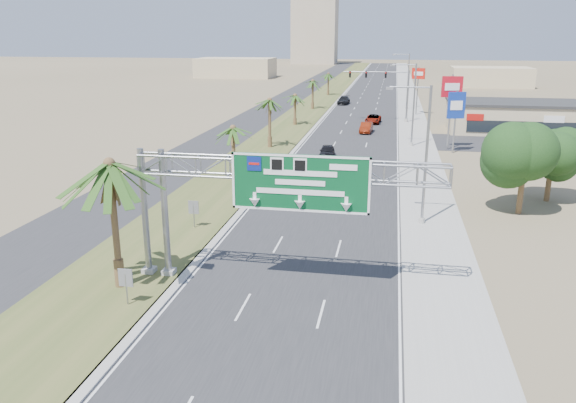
% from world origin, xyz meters
% --- Properties ---
extents(ground, '(600.00, 600.00, 0.00)m').
position_xyz_m(ground, '(0.00, 0.00, 0.00)').
color(ground, '#8C7A59').
rests_on(ground, ground).
extents(road, '(12.00, 300.00, 0.02)m').
position_xyz_m(road, '(0.00, 110.00, 0.01)').
color(road, '#28282B').
rests_on(road, ground).
extents(sidewalk_right, '(4.00, 300.00, 0.10)m').
position_xyz_m(sidewalk_right, '(8.50, 110.00, 0.05)').
color(sidewalk_right, '#9E9B93').
rests_on(sidewalk_right, ground).
extents(median_grass, '(7.00, 300.00, 0.12)m').
position_xyz_m(median_grass, '(-10.00, 110.00, 0.06)').
color(median_grass, '#435324').
rests_on(median_grass, ground).
extents(opposing_road, '(8.00, 300.00, 0.02)m').
position_xyz_m(opposing_road, '(-17.00, 110.00, 0.01)').
color(opposing_road, '#28282B').
rests_on(opposing_road, ground).
extents(sign_gantry, '(16.75, 1.24, 7.50)m').
position_xyz_m(sign_gantry, '(-1.06, 9.93, 6.06)').
color(sign_gantry, gray).
rests_on(sign_gantry, ground).
extents(palm_near, '(5.70, 5.70, 8.35)m').
position_xyz_m(palm_near, '(-9.20, 8.00, 6.93)').
color(palm_near, brown).
rests_on(palm_near, ground).
extents(palm_row_b, '(3.99, 3.99, 5.95)m').
position_xyz_m(palm_row_b, '(-9.50, 32.00, 4.90)').
color(palm_row_b, brown).
rests_on(palm_row_b, ground).
extents(palm_row_c, '(3.99, 3.99, 6.75)m').
position_xyz_m(palm_row_c, '(-9.50, 48.00, 5.66)').
color(palm_row_c, brown).
rests_on(palm_row_c, ground).
extents(palm_row_d, '(3.99, 3.99, 5.45)m').
position_xyz_m(palm_row_d, '(-9.50, 66.00, 4.42)').
color(palm_row_d, brown).
rests_on(palm_row_d, ground).
extents(palm_row_e, '(3.99, 3.99, 6.15)m').
position_xyz_m(palm_row_e, '(-9.50, 85.00, 5.09)').
color(palm_row_e, brown).
rests_on(palm_row_e, ground).
extents(palm_row_f, '(3.99, 3.99, 5.75)m').
position_xyz_m(palm_row_f, '(-9.50, 110.00, 4.71)').
color(palm_row_f, brown).
rests_on(palm_row_f, ground).
extents(streetlight_near, '(3.27, 0.44, 10.00)m').
position_xyz_m(streetlight_near, '(7.30, 22.00, 4.69)').
color(streetlight_near, gray).
rests_on(streetlight_near, ground).
extents(streetlight_mid, '(3.27, 0.44, 10.00)m').
position_xyz_m(streetlight_mid, '(7.30, 52.00, 4.69)').
color(streetlight_mid, gray).
rests_on(streetlight_mid, ground).
extents(streetlight_far, '(3.27, 0.44, 10.00)m').
position_xyz_m(streetlight_far, '(7.30, 88.00, 4.69)').
color(streetlight_far, gray).
rests_on(streetlight_far, ground).
extents(signal_mast, '(10.28, 0.71, 8.00)m').
position_xyz_m(signal_mast, '(5.17, 71.97, 4.85)').
color(signal_mast, gray).
rests_on(signal_mast, ground).
extents(store_building, '(18.00, 10.00, 4.00)m').
position_xyz_m(store_building, '(22.00, 66.00, 2.00)').
color(store_building, '#CDBA8A').
rests_on(store_building, ground).
extents(oak_near, '(4.50, 4.50, 6.80)m').
position_xyz_m(oak_near, '(15.00, 26.00, 4.53)').
color(oak_near, brown).
rests_on(oak_near, ground).
extents(oak_far, '(3.50, 3.50, 5.60)m').
position_xyz_m(oak_far, '(18.00, 30.00, 3.82)').
color(oak_far, brown).
rests_on(oak_far, ground).
extents(median_signback_a, '(0.75, 0.08, 2.08)m').
position_xyz_m(median_signback_a, '(-7.80, 6.00, 1.45)').
color(median_signback_a, gray).
rests_on(median_signback_a, ground).
extents(median_signback_b, '(0.75, 0.08, 2.08)m').
position_xyz_m(median_signback_b, '(-8.50, 18.00, 1.45)').
color(median_signback_b, gray).
rests_on(median_signback_b, ground).
extents(tower_distant, '(20.00, 16.00, 35.00)m').
position_xyz_m(tower_distant, '(-32.00, 250.00, 17.50)').
color(tower_distant, tan).
rests_on(tower_distant, ground).
extents(building_distant_left, '(24.00, 14.00, 6.00)m').
position_xyz_m(building_distant_left, '(-45.00, 160.00, 3.00)').
color(building_distant_left, '#CDBA8A').
rests_on(building_distant_left, ground).
extents(building_distant_right, '(20.00, 12.00, 5.00)m').
position_xyz_m(building_distant_right, '(30.00, 140.00, 2.50)').
color(building_distant_right, '#CDBA8A').
rests_on(building_distant_right, ground).
extents(car_left_lane, '(1.88, 4.16, 1.39)m').
position_xyz_m(car_left_lane, '(-2.00, 43.75, 0.69)').
color(car_left_lane, black).
rests_on(car_left_lane, ground).
extents(car_mid_lane, '(1.79, 4.42, 1.43)m').
position_xyz_m(car_mid_lane, '(1.50, 61.21, 0.71)').
color(car_mid_lane, '#681A09').
rests_on(car_mid_lane, ground).
extents(car_right_lane, '(2.50, 4.87, 1.31)m').
position_xyz_m(car_right_lane, '(2.12, 70.13, 0.66)').
color(car_right_lane, gray).
rests_on(car_right_lane, ground).
extents(car_far, '(2.36, 5.23, 1.48)m').
position_xyz_m(car_far, '(-4.58, 94.09, 0.74)').
color(car_far, black).
rests_on(car_far, ground).
extents(pole_sign_red_near, '(2.42, 0.65, 8.86)m').
position_xyz_m(pole_sign_red_near, '(11.70, 50.81, 6.95)').
color(pole_sign_red_near, gray).
rests_on(pole_sign_red_near, ground).
extents(pole_sign_blue, '(2.01, 0.81, 7.25)m').
position_xyz_m(pole_sign_blue, '(12.15, 48.92, 5.29)').
color(pole_sign_blue, gray).
rests_on(pole_sign_blue, ground).
extents(pole_sign_red_far, '(2.17, 1.02, 8.07)m').
position_xyz_m(pole_sign_red_far, '(9.00, 80.88, 6.36)').
color(pole_sign_red_far, gray).
rests_on(pole_sign_red_far, ground).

